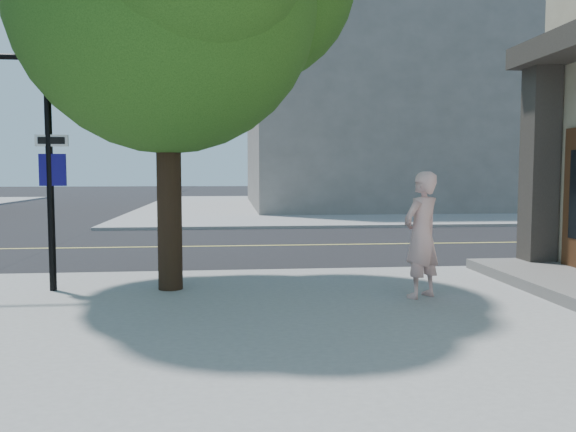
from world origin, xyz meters
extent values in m
plane|color=black|center=(0.00, 0.00, 0.00)|extent=(140.00, 140.00, 0.00)
cube|color=black|center=(0.00, 4.50, 0.01)|extent=(140.00, 9.00, 0.01)
cube|color=gray|center=(13.50, 21.50, 0.06)|extent=(29.00, 25.00, 0.12)
cube|color=slate|center=(9.20, -2.20, 0.21)|extent=(1.60, 4.00, 0.18)
cube|color=#35302B|center=(9.70, -0.50, 2.22)|extent=(0.55, 0.55, 4.20)
cube|color=slate|center=(14.00, 22.00, 7.12)|extent=(18.00, 16.00, 14.00)
imported|color=#DCA79F|center=(6.60, -2.76, 1.08)|extent=(0.83, 0.77, 1.91)
cylinder|color=black|center=(2.75, -1.73, 2.09)|extent=(0.39, 0.39, 3.95)
sphere|color=#2E5C1A|center=(2.75, -1.73, 4.72)|extent=(4.82, 4.82, 4.82)
cylinder|color=black|center=(0.88, -1.67, 2.06)|extent=(0.11, 0.11, 3.88)
cube|color=white|center=(0.93, -1.69, 2.52)|extent=(0.51, 0.04, 0.18)
cube|color=navy|center=(0.93, -1.69, 2.06)|extent=(0.42, 0.04, 0.51)
imported|color=black|center=(0.88, -1.67, 3.26)|extent=(0.15, 0.18, 0.92)
camera|label=1|loc=(3.72, -11.20, 2.03)|focal=36.11mm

